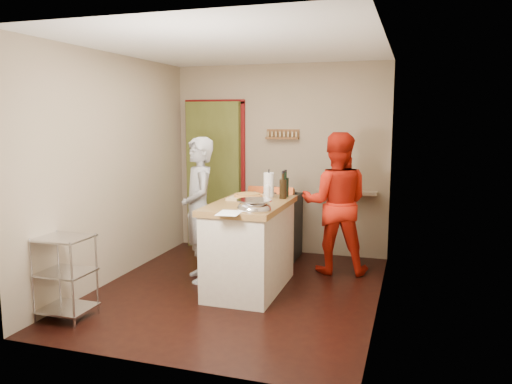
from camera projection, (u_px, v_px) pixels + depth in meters
floor at (237, 291)px, 5.47m from camera, size 3.50×3.50×0.00m
back_wall at (237, 170)px, 7.18m from camera, size 3.00×0.44×2.60m
left_wall at (114, 169)px, 5.73m from camera, size 0.04×3.50×2.60m
right_wall at (382, 178)px, 4.83m from camera, size 0.04×3.50×2.60m
ceiling at (236, 45)px, 5.08m from camera, size 3.00×3.50×0.02m
stove at (276, 224)px, 6.73m from camera, size 0.60×0.63×1.00m
wire_shelving at (65, 273)px, 4.66m from camera, size 0.48×0.40×0.80m
island at (250, 244)px, 5.46m from camera, size 0.76×1.44×1.28m
person_stripe at (199, 210)px, 5.72m from camera, size 0.67×0.73×1.66m
person_red at (336, 203)px, 6.03m from camera, size 0.92×0.77×1.71m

